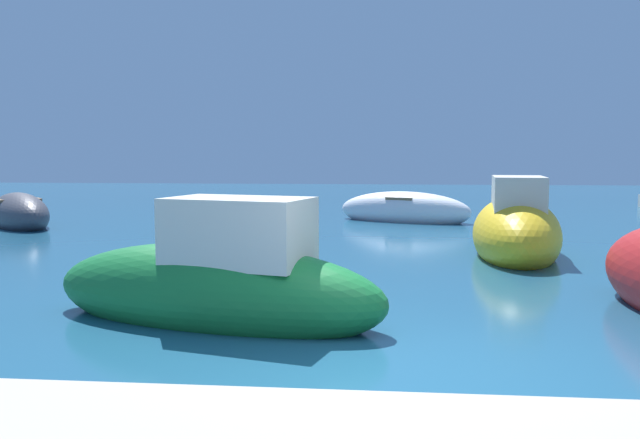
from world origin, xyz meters
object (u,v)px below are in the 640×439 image
(moored_boat_0, at_px, (221,223))
(moored_boat_4, at_px, (404,210))
(moored_boat_2, at_px, (516,231))
(moored_boat_6, at_px, (217,284))
(moored_boat_5, at_px, (19,214))

(moored_boat_0, distance_m, moored_boat_4, 6.57)
(moored_boat_2, height_order, moored_boat_6, moored_boat_2)
(moored_boat_0, relative_size, moored_boat_6, 0.86)
(moored_boat_6, bearing_deg, moored_boat_0, -61.60)
(moored_boat_5, bearing_deg, moored_boat_4, -118.15)
(moored_boat_0, bearing_deg, moored_boat_6, -38.22)
(moored_boat_5, distance_m, moored_boat_6, 13.78)
(moored_boat_4, relative_size, moored_boat_5, 1.16)
(moored_boat_0, bearing_deg, moored_boat_5, -156.60)
(moored_boat_2, bearing_deg, moored_boat_6, 147.46)
(moored_boat_0, bearing_deg, moored_boat_4, 79.94)
(moored_boat_2, height_order, moored_boat_4, moored_boat_2)
(moored_boat_2, xyz_separation_m, moored_boat_5, (-13.64, 4.49, -0.16))
(moored_boat_4, bearing_deg, moored_boat_5, -145.02)
(moored_boat_6, bearing_deg, moored_boat_4, -86.82)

